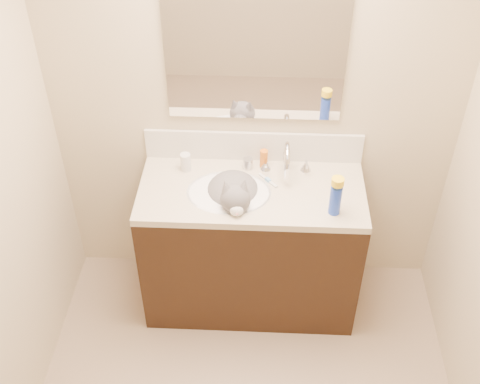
# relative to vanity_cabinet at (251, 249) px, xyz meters

# --- Properties ---
(room_shell) EXTENTS (2.24, 2.54, 2.52)m
(room_shell) POSITION_rel_vanity_cabinet_xyz_m (0.00, -0.97, 1.08)
(room_shell) COLOR #C0B08F
(room_shell) RESTS_ON ground
(vanity_cabinet) EXTENTS (1.20, 0.55, 0.82)m
(vanity_cabinet) POSITION_rel_vanity_cabinet_xyz_m (0.00, 0.00, 0.00)
(vanity_cabinet) COLOR black
(vanity_cabinet) RESTS_ON ground
(counter_slab) EXTENTS (1.20, 0.55, 0.04)m
(counter_slab) POSITION_rel_vanity_cabinet_xyz_m (0.00, 0.00, 0.43)
(counter_slab) COLOR #C2B699
(counter_slab) RESTS_ON vanity_cabinet
(basin) EXTENTS (0.45, 0.36, 0.14)m
(basin) POSITION_rel_vanity_cabinet_xyz_m (-0.12, -0.03, 0.38)
(basin) COLOR white
(basin) RESTS_ON vanity_cabinet
(faucet) EXTENTS (0.28, 0.20, 0.21)m
(faucet) POSITION_rel_vanity_cabinet_xyz_m (0.18, 0.14, 0.54)
(faucet) COLOR silver
(faucet) RESTS_ON counter_slab
(cat) EXTENTS (0.37, 0.43, 0.32)m
(cat) POSITION_rel_vanity_cabinet_xyz_m (-0.10, -0.03, 0.42)
(cat) COLOR #595659
(cat) RESTS_ON basin
(backsplash) EXTENTS (1.20, 0.02, 0.18)m
(backsplash) POSITION_rel_vanity_cabinet_xyz_m (0.00, 0.26, 0.54)
(backsplash) COLOR silver
(backsplash) RESTS_ON counter_slab
(mirror) EXTENTS (0.90, 0.02, 0.80)m
(mirror) POSITION_rel_vanity_cabinet_xyz_m (0.00, 0.26, 1.13)
(mirror) COLOR white
(mirror) RESTS_ON room_shell
(pill_bottle) EXTENTS (0.06, 0.06, 0.10)m
(pill_bottle) POSITION_rel_vanity_cabinet_xyz_m (-0.37, 0.15, 0.50)
(pill_bottle) COLOR silver
(pill_bottle) RESTS_ON counter_slab
(pill_label) EXTENTS (0.06, 0.06, 0.04)m
(pill_label) POSITION_rel_vanity_cabinet_xyz_m (-0.37, 0.15, 0.49)
(pill_label) COLOR gold
(pill_label) RESTS_ON pill_bottle
(silver_jar) EXTENTS (0.07, 0.07, 0.06)m
(silver_jar) POSITION_rel_vanity_cabinet_xyz_m (-0.03, 0.18, 0.48)
(silver_jar) COLOR #B7B7BC
(silver_jar) RESTS_ON counter_slab
(amber_bottle) EXTENTS (0.06, 0.06, 0.11)m
(amber_bottle) POSITION_rel_vanity_cabinet_xyz_m (0.06, 0.20, 0.50)
(amber_bottle) COLOR orange
(amber_bottle) RESTS_ON counter_slab
(toothbrush) EXTENTS (0.10, 0.12, 0.01)m
(toothbrush) POSITION_rel_vanity_cabinet_xyz_m (0.08, 0.07, 0.46)
(toothbrush) COLOR silver
(toothbrush) RESTS_ON counter_slab
(toothbrush_head) EXTENTS (0.03, 0.04, 0.02)m
(toothbrush_head) POSITION_rel_vanity_cabinet_xyz_m (0.08, 0.07, 0.46)
(toothbrush_head) COLOR #6CADE6
(toothbrush_head) RESTS_ON counter_slab
(spray_can) EXTENTS (0.06, 0.06, 0.16)m
(spray_can) POSITION_rel_vanity_cabinet_xyz_m (0.42, -0.16, 0.53)
(spray_can) COLOR blue
(spray_can) RESTS_ON counter_slab
(spray_cap) EXTENTS (0.07, 0.07, 0.04)m
(spray_cap) POSITION_rel_vanity_cabinet_xyz_m (0.42, -0.16, 0.65)
(spray_cap) COLOR yellow
(spray_cap) RESTS_ON spray_can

